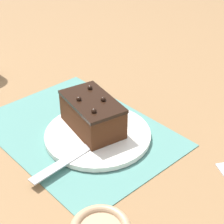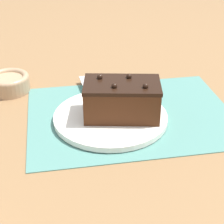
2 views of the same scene
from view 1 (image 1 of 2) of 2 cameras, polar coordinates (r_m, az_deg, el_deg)
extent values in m
plane|color=olive|center=(0.91, -5.02, -3.06)|extent=(3.00, 3.00, 0.00)
cube|color=slate|center=(0.91, -5.03, -2.96)|extent=(0.46, 0.34, 0.00)
cylinder|color=white|center=(0.88, -2.17, -3.49)|extent=(0.25, 0.25, 0.01)
cube|color=#472614|center=(0.88, -3.01, -0.54)|extent=(0.17, 0.12, 0.07)
cube|color=black|center=(0.86, -3.09, 1.62)|extent=(0.18, 0.12, 0.01)
sphere|color=black|center=(0.90, -3.39, 3.74)|extent=(0.01, 0.01, 0.01)
sphere|color=black|center=(0.86, -4.85, 2.13)|extent=(0.01, 0.01, 0.01)
sphere|color=black|center=(0.85, -1.34, 1.97)|extent=(0.01, 0.01, 0.01)
sphere|color=black|center=(0.81, -2.78, 0.18)|extent=(0.01, 0.01, 0.01)
cube|color=#472D19|center=(0.86, -1.75, -3.83)|extent=(0.03, 0.08, 0.01)
cube|color=#B7BABF|center=(0.80, -7.65, -7.74)|extent=(0.03, 0.16, 0.00)
camera|label=2|loc=(1.23, 29.87, 24.46)|focal=60.00mm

